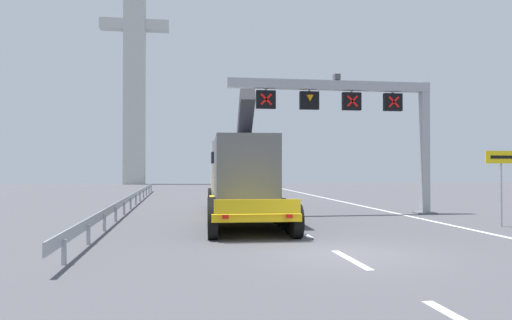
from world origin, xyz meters
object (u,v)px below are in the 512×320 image
heavy_haul_truck_yellow (240,174)px  bridge_pylon_distant (135,53)px  overhead_lane_gantry (358,108)px  exit_sign_yellow (501,170)px

heavy_haul_truck_yellow → bridge_pylon_distant: bridge_pylon_distant is taller
overhead_lane_gantry → exit_sign_yellow: size_ratio=3.50×
bridge_pylon_distant → exit_sign_yellow: bearing=-69.7°
overhead_lane_gantry → exit_sign_yellow: bearing=-55.1°
heavy_haul_truck_yellow → exit_sign_yellow: 11.06m
bridge_pylon_distant → heavy_haul_truck_yellow: bearing=-78.6°
exit_sign_yellow → bridge_pylon_distant: size_ratio=0.09×
exit_sign_yellow → bridge_pylon_distant: 55.37m
heavy_haul_truck_yellow → exit_sign_yellow: bearing=-30.6°
overhead_lane_gantry → exit_sign_yellow: (3.79, -5.42, -3.00)m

